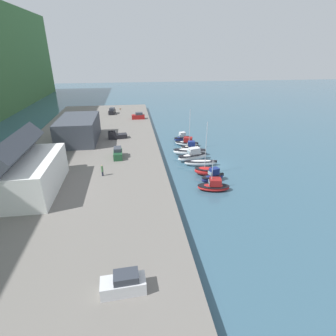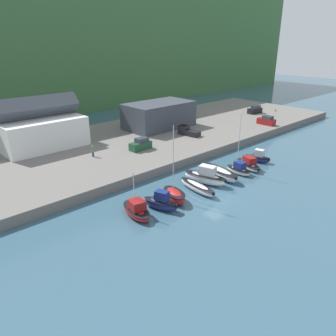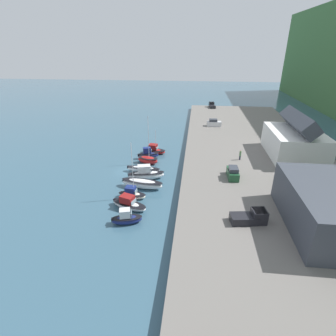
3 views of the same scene
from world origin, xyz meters
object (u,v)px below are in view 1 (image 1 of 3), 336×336
(moored_boat_1, at_px, (213,177))
(parked_car_2, at_px, (138,116))
(moored_boat_5, at_px, (190,152))
(parked_car_0, at_px, (124,284))
(moored_boat_8, at_px, (182,138))
(moored_boat_2, at_px, (206,171))
(dog_on_quay, at_px, (120,109))
(parked_car_1, at_px, (118,153))
(parked_car_3, at_px, (112,111))
(moored_boat_4, at_px, (193,156))
(moored_boat_6, at_px, (191,146))
(pickup_truck_0, at_px, (116,135))
(moored_boat_0, at_px, (214,186))
(moored_boat_7, at_px, (187,143))
(person_on_quay, at_px, (102,170))
(moored_boat_3, at_px, (201,163))

(moored_boat_1, distance_m, parked_car_2, 46.09)
(moored_boat_5, xyz_separation_m, parked_car_0, (-37.41, 14.42, 1.55))
(moored_boat_5, bearing_deg, moored_boat_8, 8.32)
(moored_boat_1, bearing_deg, moored_boat_2, -9.00)
(moored_boat_8, relative_size, dog_on_quay, 5.80)
(parked_car_1, relative_size, parked_car_3, 0.96)
(parked_car_0, distance_m, parked_car_1, 34.44)
(moored_boat_4, bearing_deg, moored_boat_8, -14.97)
(parked_car_0, xyz_separation_m, dog_on_quay, (83.18, 2.61, -0.46))
(moored_boat_5, bearing_deg, parked_car_1, 109.55)
(moored_boat_2, relative_size, moored_boat_5, 1.32)
(moored_boat_5, bearing_deg, moored_boat_6, -6.70)
(dog_on_quay, bearing_deg, pickup_truck_0, 38.87)
(moored_boat_8, bearing_deg, moored_boat_2, 167.26)
(parked_car_1, bearing_deg, moored_boat_8, -141.80)
(moored_boat_5, relative_size, pickup_truck_0, 1.60)
(moored_boat_0, height_order, dog_on_quay, moored_boat_0)
(moored_boat_6, relative_size, pickup_truck_0, 1.99)
(moored_boat_0, distance_m, parked_car_3, 60.20)
(moored_boat_7, height_order, parked_car_2, parked_car_2)
(person_on_quay, bearing_deg, moored_boat_5, -58.06)
(moored_boat_3, height_order, person_on_quay, person_on_quay)
(moored_boat_2, distance_m, parked_car_2, 43.21)
(moored_boat_4, bearing_deg, moored_boat_2, 173.14)
(moored_boat_2, xyz_separation_m, moored_boat_5, (10.88, 0.95, -0.02))
(moored_boat_2, bearing_deg, moored_boat_5, 20.99)
(moored_boat_0, relative_size, moored_boat_3, 0.83)
(moored_boat_4, bearing_deg, moored_boat_6, -22.88)
(moored_boat_3, xyz_separation_m, moored_boat_8, (16.92, 0.90, 0.18))
(moored_boat_0, relative_size, pickup_truck_0, 1.19)
(moored_boat_2, distance_m, moored_boat_7, 17.56)
(dog_on_quay, bearing_deg, moored_boat_7, 63.58)
(moored_boat_4, bearing_deg, parked_car_3, 10.28)
(moored_boat_6, distance_m, parked_car_1, 18.51)
(moored_boat_7, height_order, parked_car_3, parked_car_3)
(moored_boat_8, distance_m, parked_car_2, 22.90)
(moored_boat_1, distance_m, parked_car_0, 28.53)
(moored_boat_2, xyz_separation_m, moored_boat_8, (21.46, 0.82, -0.02))
(moored_boat_8, height_order, dog_on_quay, moored_boat_8)
(moored_boat_1, xyz_separation_m, moored_boat_6, (17.36, 0.40, -0.19))
(moored_boat_7, bearing_deg, parked_car_0, -179.15)
(parked_car_1, xyz_separation_m, dog_on_quay, (48.79, 0.85, -0.46))
(person_on_quay, bearing_deg, moored_boat_4, -66.06)
(moored_boat_6, bearing_deg, parked_car_1, 116.41)
(person_on_quay, relative_size, dog_on_quay, 2.64)
(moored_boat_1, height_order, pickup_truck_0, pickup_truck_0)
(moored_boat_3, xyz_separation_m, parked_car_3, (45.95, 20.73, 1.73))
(moored_boat_1, height_order, person_on_quay, person_on_quay)
(moored_boat_7, height_order, person_on_quay, person_on_quay)
(moored_boat_3, distance_m, moored_boat_5, 6.42)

